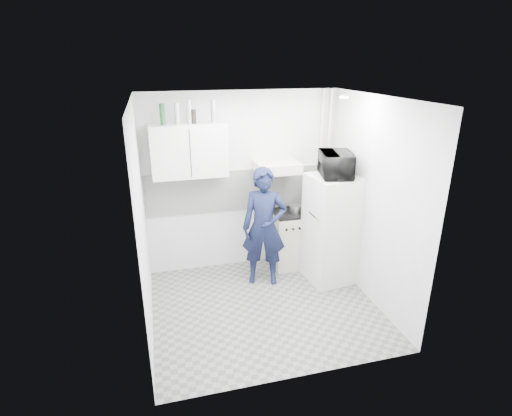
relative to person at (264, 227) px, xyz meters
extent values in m
plane|color=slate|center=(-0.17, -0.63, -0.83)|extent=(2.80, 2.80, 0.00)
plane|color=white|center=(-0.17, -0.63, 1.77)|extent=(2.80, 2.80, 0.00)
plane|color=silver|center=(-0.17, 0.62, 0.47)|extent=(2.80, 0.00, 2.80)
plane|color=silver|center=(-1.57, -0.63, 0.47)|extent=(0.00, 2.60, 2.60)
plane|color=silver|center=(1.23, -0.63, 0.47)|extent=(0.00, 2.60, 2.60)
imported|color=black|center=(0.00, 0.00, 0.00)|extent=(0.70, 0.56, 1.66)
cube|color=beige|center=(0.51, 0.37, -0.41)|extent=(0.52, 0.52, 0.83)
cube|color=silver|center=(0.93, -0.15, -0.07)|extent=(0.70, 0.70, 1.53)
cube|color=black|center=(0.51, 0.37, 0.02)|extent=(0.50, 0.50, 0.03)
cylinder|color=silver|center=(0.59, 0.36, 0.09)|extent=(0.19, 0.19, 0.11)
imported|color=black|center=(0.93, -0.15, 0.86)|extent=(0.65, 0.51, 0.32)
cylinder|color=#144C1E|center=(-1.22, 0.45, 1.50)|extent=(0.07, 0.07, 0.26)
cylinder|color=silver|center=(-1.04, 0.45, 1.51)|extent=(0.07, 0.07, 0.27)
cylinder|color=silver|center=(-0.89, 0.45, 1.52)|extent=(0.07, 0.07, 0.30)
cylinder|color=black|center=(-0.84, 0.45, 1.46)|extent=(0.07, 0.07, 0.18)
cylinder|color=silver|center=(-0.57, 0.45, 1.52)|extent=(0.07, 0.07, 0.30)
cube|color=silver|center=(-0.92, 0.45, 1.02)|extent=(1.00, 0.35, 0.70)
cube|color=beige|center=(0.28, 0.37, 0.74)|extent=(0.60, 0.50, 0.14)
cube|color=white|center=(-0.17, 0.61, 0.37)|extent=(2.74, 0.03, 0.60)
cylinder|color=beige|center=(1.13, 0.54, 0.47)|extent=(0.05, 0.05, 2.60)
cylinder|color=beige|center=(1.01, 0.54, 0.47)|extent=(0.04, 0.04, 2.60)
cylinder|color=white|center=(0.83, -0.43, 1.74)|extent=(0.10, 0.10, 0.02)
camera|label=1|loc=(-1.38, -4.82, 2.16)|focal=28.00mm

